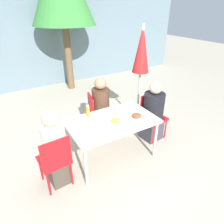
{
  "coord_description": "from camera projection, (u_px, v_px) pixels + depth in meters",
  "views": [
    {
      "loc": [
        -1.38,
        -2.34,
        2.38
      ],
      "look_at": [
        0.0,
        0.0,
        0.89
      ],
      "focal_mm": 32.0,
      "sensor_mm": 36.0,
      "label": 1
    }
  ],
  "objects": [
    {
      "name": "salad_bowl",
      "position": [
        127.0,
        109.0,
        3.46
      ],
      "size": [
        0.19,
        0.19,
        0.05
      ],
      "color": "white",
      "rests_on": "dining_table"
    },
    {
      "name": "plate_0",
      "position": [
        137.0,
        116.0,
        3.22
      ],
      "size": [
        0.28,
        0.28,
        0.08
      ],
      "color": "white",
      "rests_on": "dining_table"
    },
    {
      "name": "chair_left",
      "position": [
        55.0,
        159.0,
        2.72
      ],
      "size": [
        0.43,
        0.43,
        0.87
      ],
      "rotation": [
        0.0,
        0.0,
        0.07
      ],
      "color": "red",
      "rests_on": "ground"
    },
    {
      "name": "building_facade",
      "position": [
        41.0,
        37.0,
        5.92
      ],
      "size": [
        10.0,
        0.2,
        3.0
      ],
      "color": "slate",
      "rests_on": "ground"
    },
    {
      "name": "person_right",
      "position": [
        153.0,
        114.0,
        3.75
      ],
      "size": [
        0.38,
        0.38,
        1.18
      ],
      "rotation": [
        0.0,
        0.0,
        -3.05
      ],
      "color": "#383842",
      "rests_on": "ground"
    },
    {
      "name": "chair_far",
      "position": [
        96.0,
        112.0,
        3.88
      ],
      "size": [
        0.48,
        0.48,
        0.87
      ],
      "rotation": [
        0.0,
        0.0,
        -1.79
      ],
      "color": "red",
      "rests_on": "ground"
    },
    {
      "name": "dining_table",
      "position": [
        112.0,
        123.0,
        3.2
      ],
      "size": [
        1.4,
        0.84,
        0.74
      ],
      "color": "white",
      "rests_on": "ground"
    },
    {
      "name": "plate_1",
      "position": [
        115.0,
        121.0,
        3.09
      ],
      "size": [
        0.26,
        0.26,
        0.07
      ],
      "color": "white",
      "rests_on": "dining_table"
    },
    {
      "name": "ground_plane",
      "position": [
        112.0,
        156.0,
        3.52
      ],
      "size": [
        24.0,
        24.0,
        0.0
      ],
      "primitive_type": "plane",
      "color": "#B2A893"
    },
    {
      "name": "chair_right",
      "position": [
        151.0,
        113.0,
        3.86
      ],
      "size": [
        0.44,
        0.44,
        0.87
      ],
      "rotation": [
        0.0,
        0.0,
        -3.05
      ],
      "color": "red",
      "rests_on": "ground"
    },
    {
      "name": "person_far",
      "position": [
        101.0,
        110.0,
        3.82
      ],
      "size": [
        0.35,
        0.35,
        1.22
      ],
      "rotation": [
        0.0,
        0.0,
        -1.79
      ],
      "color": "#473D33",
      "rests_on": "ground"
    },
    {
      "name": "person_left",
      "position": [
        56.0,
        150.0,
        2.77
      ],
      "size": [
        0.32,
        0.32,
        1.21
      ],
      "rotation": [
        0.0,
        0.0,
        0.07
      ],
      "color": "#473D33",
      "rests_on": "ground"
    },
    {
      "name": "drinking_cup",
      "position": [
        118.0,
        110.0,
        3.37
      ],
      "size": [
        0.07,
        0.07,
        0.09
      ],
      "color": "silver",
      "rests_on": "dining_table"
    },
    {
      "name": "closed_umbrella",
      "position": [
        141.0,
        55.0,
        3.89
      ],
      "size": [
        0.36,
        0.36,
        2.05
      ],
      "color": "#333333",
      "rests_on": "ground"
    },
    {
      "name": "bottle",
      "position": [
        88.0,
        111.0,
        3.23
      ],
      "size": [
        0.06,
        0.06,
        0.21
      ],
      "color": "#B7751E",
      "rests_on": "dining_table"
    }
  ]
}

